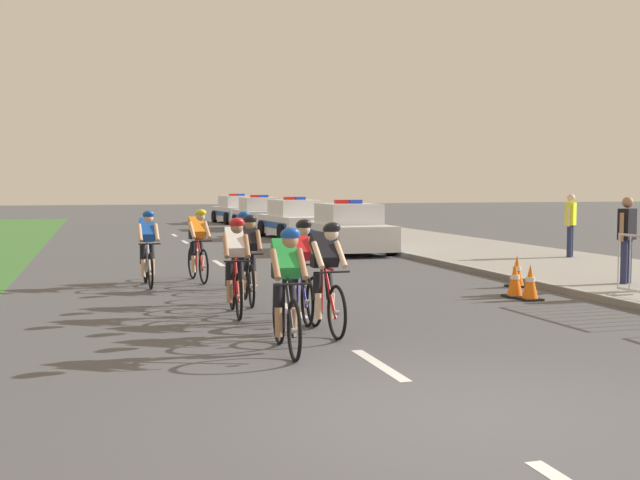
{
  "coord_description": "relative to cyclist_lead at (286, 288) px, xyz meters",
  "views": [
    {
      "loc": [
        -3.01,
        -6.07,
        2.0
      ],
      "look_at": [
        0.57,
        6.42,
        1.1
      ],
      "focal_mm": 43.72,
      "sensor_mm": 36.0,
      "label": 1
    }
  ],
  "objects": [
    {
      "name": "cyclist_second",
      "position": [
        0.8,
        1.07,
        0.0
      ],
      "size": [
        0.42,
        1.72,
        1.56
      ],
      "color": "black",
      "rests_on": "ground"
    },
    {
      "name": "cyclist_third",
      "position": [
        0.71,
        2.1,
        0.0
      ],
      "size": [
        0.42,
        1.72,
        1.56
      ],
      "color": "black",
      "rests_on": "ground"
    },
    {
      "name": "police_car_furthest",
      "position": [
        5.09,
        32.71,
        -0.11
      ],
      "size": [
        2.3,
        4.54,
        1.59
      ],
      "color": "silver",
      "rests_on": "ground"
    },
    {
      "name": "cyclist_lead",
      "position": [
        0.0,
        0.0,
        0.0
      ],
      "size": [
        0.43,
        1.72,
        1.56
      ],
      "color": "black",
      "rests_on": "ground"
    },
    {
      "name": "police_car_nearest",
      "position": [
        5.09,
        13.31,
        -0.11
      ],
      "size": [
        2.04,
        4.42,
        1.59
      ],
      "color": "silver",
      "rests_on": "ground"
    },
    {
      "name": "traffic_cone_far",
      "position": [
        5.83,
        4.69,
        -0.48
      ],
      "size": [
        0.36,
        0.36,
        0.64
      ],
      "color": "black",
      "rests_on": "ground"
    },
    {
      "name": "cyclist_seventh",
      "position": [
        -0.14,
        7.33,
        0.0
      ],
      "size": [
        0.45,
        1.72,
        1.56
      ],
      "color": "black",
      "rests_on": "ground"
    },
    {
      "name": "lane_markings_centre",
      "position": [
        0.86,
        9.12,
        -0.78
      ],
      "size": [
        0.14,
        29.6,
        0.01
      ],
      "color": "white",
      "rests_on": "ground"
    },
    {
      "name": "police_car_second",
      "position": [
        5.09,
        19.94,
        -0.11
      ],
      "size": [
        2.21,
        4.5,
        1.59
      ],
      "color": "white",
      "rests_on": "ground"
    },
    {
      "name": "cyclist_fourth",
      "position": [
        -0.12,
        2.87,
        0.0
      ],
      "size": [
        0.43,
        1.72,
        1.56
      ],
      "color": "black",
      "rests_on": "ground"
    },
    {
      "name": "cyclist_eighth",
      "position": [
        -1.2,
        6.79,
        0.0
      ],
      "size": [
        0.42,
        1.72,
        1.56
      ],
      "color": "black",
      "rests_on": "ground"
    },
    {
      "name": "sidewalk_slab",
      "position": [
        8.67,
        11.1,
        -0.73
      ],
      "size": [
        5.06,
        60.0,
        0.12
      ],
      "primitive_type": "cube",
      "color": "gray",
      "rests_on": "ground"
    },
    {
      "name": "ground_plane",
      "position": [
        0.86,
        -2.9,
        -0.79
      ],
      "size": [
        160.0,
        160.0,
        0.0
      ],
      "primitive_type": "plane",
      "color": "#4C4C51"
    },
    {
      "name": "police_car_third",
      "position": [
        5.09,
        26.65,
        -0.11
      ],
      "size": [
        2.0,
        4.4,
        1.59
      ],
      "color": "silver",
      "rests_on": "ground"
    },
    {
      "name": "spectator_middle",
      "position": [
        7.66,
        3.78,
        0.3
      ],
      "size": [
        0.5,
        0.36,
        1.68
      ],
      "color": "#23284C",
      "rests_on": "sidewalk_slab"
    },
    {
      "name": "kerb_edge",
      "position": [
        6.22,
        11.1,
        -0.72
      ],
      "size": [
        0.16,
        60.0,
        0.13
      ],
      "primitive_type": "cube",
      "color": "#9E9E99",
      "rests_on": "ground"
    },
    {
      "name": "spectator_closest",
      "position": [
        9.9,
        8.99,
        0.3
      ],
      "size": [
        0.43,
        0.41,
        1.68
      ],
      "color": "#23284C",
      "rests_on": "sidewalk_slab"
    },
    {
      "name": "traffic_cone_near",
      "position": [
        5.05,
        3.43,
        -0.48
      ],
      "size": [
        0.36,
        0.36,
        0.64
      ],
      "color": "black",
      "rests_on": "ground"
    },
    {
      "name": "cyclist_fifth",
      "position": [
        0.3,
        4.01,
        0.0
      ],
      "size": [
        0.44,
        1.72,
        1.56
      ],
      "color": "black",
      "rests_on": "ground"
    },
    {
      "name": "cyclist_sixth",
      "position": [
        0.52,
        5.88,
        0.0
      ],
      "size": [
        0.42,
        1.72,
        1.56
      ],
      "color": "black",
      "rests_on": "ground"
    },
    {
      "name": "traffic_cone_mid",
      "position": [
        5.13,
        3.04,
        -0.48
      ],
      "size": [
        0.36,
        0.36,
        0.64
      ],
      "color": "black",
      "rests_on": "ground"
    }
  ]
}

